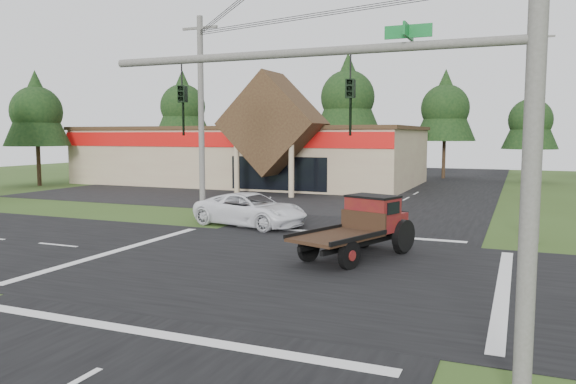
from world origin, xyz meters
The scene contains 18 objects.
ground centered at (0.00, 0.00, 0.00)m, with size 120.00×120.00×0.00m, color #304418.
road_ns centered at (0.00, 0.00, 0.01)m, with size 12.00×120.00×0.02m, color black.
road_ew centered at (0.00, 0.00, 0.01)m, with size 120.00×12.00×0.02m, color black.
parking_apron centered at (-14.00, 19.00, 0.01)m, with size 28.00×14.00×0.02m, color black.
cvs_building centered at (-15.70, 29.57, 2.78)m, with size 30.40×18.20×9.19m.
traffic_signal_mast centered at (5.82, -7.50, 4.43)m, with size 8.12×0.24×7.00m.
utility_pole_nr centered at (7.50, -7.50, 5.64)m, with size 2.00×0.30×11.00m.
utility_pole_nw centered at (-8.00, 8.00, 5.39)m, with size 2.00×0.30×10.50m.
utility_pole_ne centered at (8.00, 8.00, 5.89)m, with size 2.00×0.30×11.50m.
utility_pole_n centered at (8.00, 22.00, 5.74)m, with size 2.00×0.30×11.20m.
tree_row_a centered at (-30.00, 40.00, 8.05)m, with size 6.72×6.72×12.12m.
tree_row_b centered at (-20.00, 42.00, 6.70)m, with size 5.60×5.60×10.10m.
tree_row_c centered at (-10.00, 41.00, 8.72)m, with size 7.28×7.28×13.13m.
tree_row_d centered at (0.00, 42.00, 7.38)m, with size 6.16×6.16×11.11m.
tree_row_e centered at (8.00, 40.00, 6.03)m, with size 5.04×5.04×9.09m.
tree_side_w centered at (-32.00, 20.00, 6.70)m, with size 5.60×5.60×10.10m.
antique_flatbed_truck centered at (1.86, 2.40, 1.14)m, with size 2.08×5.43×2.27m, color #5E0D18, non-canonical shape.
white_pickup centered at (-4.95, 7.54, 0.81)m, with size 2.69×5.82×1.62m, color white.
Camera 1 is at (7.35, -17.21, 4.53)m, focal length 35.00 mm.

